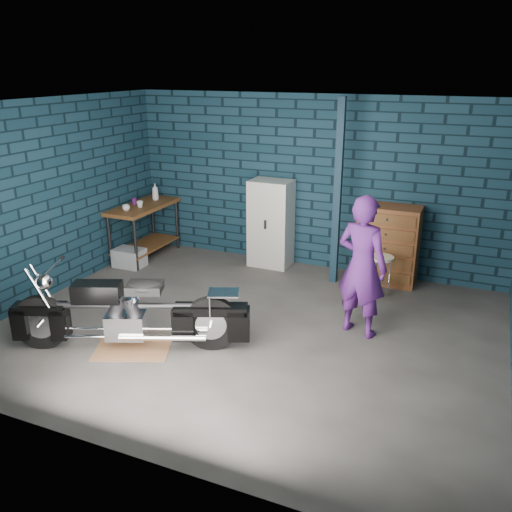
{
  "coord_description": "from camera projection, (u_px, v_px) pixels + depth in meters",
  "views": [
    {
      "loc": [
        2.5,
        -5.5,
        3.12
      ],
      "look_at": [
        -0.01,
        0.3,
        0.86
      ],
      "focal_mm": 38.0,
      "sensor_mm": 36.0,
      "label": 1
    }
  ],
  "objects": [
    {
      "name": "workbench",
      "position": [
        145.0,
        231.0,
        9.1
      ],
      "size": [
        0.6,
        1.4,
        0.91
      ],
      "primitive_type": "cube",
      "color": "brown",
      "rests_on": "ground"
    },
    {
      "name": "shop_stool",
      "position": [
        380.0,
        277.0,
        7.58
      ],
      "size": [
        0.41,
        0.41,
        0.6
      ],
      "primitive_type": null,
      "rotation": [
        0.0,
        0.0,
        0.29
      ],
      "color": "beige",
      "rests_on": "ground"
    },
    {
      "name": "person",
      "position": [
        362.0,
        266.0,
        6.37
      ],
      "size": [
        0.72,
        0.57,
        1.72
      ],
      "primitive_type": "imported",
      "rotation": [
        0.0,
        0.0,
        2.87
      ],
      "color": "#4F1D6D",
      "rests_on": "ground"
    },
    {
      "name": "support_post",
      "position": [
        338.0,
        194.0,
        7.76
      ],
      "size": [
        0.1,
        0.1,
        2.7
      ],
      "primitive_type": "cube",
      "color": "#102432",
      "rests_on": "ground"
    },
    {
      "name": "mug_purple",
      "position": [
        134.0,
        201.0,
        8.97
      ],
      "size": [
        0.09,
        0.09,
        0.1
      ],
      "primitive_type": "cylinder",
      "rotation": [
        0.0,
        0.0,
        -0.3
      ],
      "color": "#53175E",
      "rests_on": "workbench"
    },
    {
      "name": "bottle",
      "position": [
        155.0,
        192.0,
        9.23
      ],
      "size": [
        0.15,
        0.15,
        0.29
      ],
      "primitive_type": "imported",
      "rotation": [
        0.0,
        0.0,
        0.42
      ],
      "color": "#93959B",
      "rests_on": "workbench"
    },
    {
      "name": "room_walls",
      "position": [
        265.0,
        169.0,
        6.57
      ],
      "size": [
        6.02,
        5.01,
        2.71
      ],
      "color": "#102936",
      "rests_on": "ground"
    },
    {
      "name": "cup_b",
      "position": [
        140.0,
        204.0,
        8.78
      ],
      "size": [
        0.12,
        0.12,
        0.1
      ],
      "primitive_type": "imported",
      "rotation": [
        0.0,
        0.0,
        -0.13
      ],
      "color": "beige",
      "rests_on": "workbench"
    },
    {
      "name": "tool_chest",
      "position": [
        388.0,
        245.0,
        7.99
      ],
      "size": [
        0.88,
        0.49,
        1.17
      ],
      "primitive_type": "cube",
      "color": "brown",
      "rests_on": "ground"
    },
    {
      "name": "locker",
      "position": [
        271.0,
        224.0,
        8.65
      ],
      "size": [
        0.65,
        0.47,
        1.4
      ],
      "primitive_type": "cube",
      "color": "silver",
      "rests_on": "ground"
    },
    {
      "name": "cup_a",
      "position": [
        126.0,
        208.0,
        8.58
      ],
      "size": [
        0.15,
        0.15,
        0.09
      ],
      "primitive_type": "imported",
      "rotation": [
        0.0,
        0.0,
        0.31
      ],
      "color": "beige",
      "rests_on": "workbench"
    },
    {
      "name": "motorcycle",
      "position": [
        130.0,
        308.0,
        6.12
      ],
      "size": [
        2.37,
        1.46,
        1.02
      ],
      "primitive_type": null,
      "rotation": [
        0.0,
        0.0,
        0.39
      ],
      "color": "black",
      "rests_on": "ground"
    },
    {
      "name": "drip_mat",
      "position": [
        133.0,
        347.0,
        6.29
      ],
      "size": [
        1.03,
        0.92,
        0.01
      ],
      "primitive_type": "cube",
      "rotation": [
        0.0,
        0.0,
        0.39
      ],
      "color": "brown",
      "rests_on": "ground"
    },
    {
      "name": "storage_bin",
      "position": [
        129.0,
        258.0,
        8.76
      ],
      "size": [
        0.48,
        0.34,
        0.3
      ],
      "primitive_type": "cube",
      "color": "#93959B",
      "rests_on": "ground"
    },
    {
      "name": "ground",
      "position": [
        247.0,
        329.0,
        6.74
      ],
      "size": [
        6.0,
        6.0,
        0.0
      ],
      "primitive_type": "plane",
      "color": "#53504D",
      "rests_on": "ground"
    }
  ]
}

